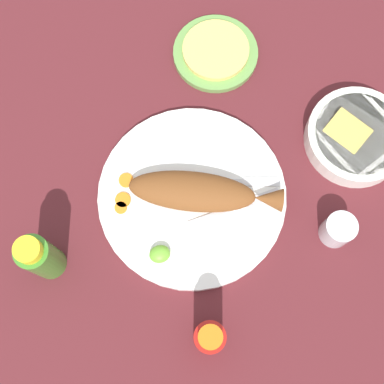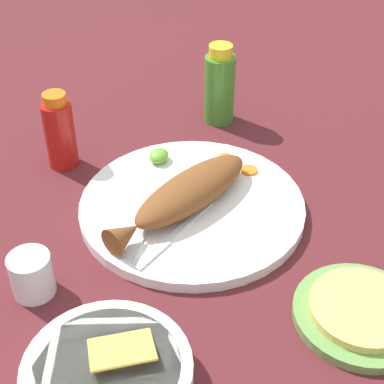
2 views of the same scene
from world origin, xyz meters
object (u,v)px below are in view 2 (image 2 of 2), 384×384
Objects in this scene: guacamole_bowl at (108,375)px; tortilla_plate at (360,315)px; fork_far at (145,226)px; hot_sauce_bottle_red at (60,132)px; salt_cup at (32,277)px; fried_fish at (186,194)px; hot_sauce_bottle_green at (220,86)px; main_plate at (192,206)px; fork_near at (170,238)px.

guacamole_bowl is 0.34m from tortilla_plate.
fork_far is 1.05× the size of tortilla_plate.
hot_sauce_bottle_red is 0.31m from salt_cup.
guacamole_bowl is at bearing -153.01° from fried_fish.
main_plate is at bearing -169.31° from hot_sauce_bottle_green.
salt_cup is (-0.53, 0.08, -0.05)m from hot_sauce_bottle_green.
fork_far is 1.32× the size of hot_sauce_bottle_red.
fried_fish is 0.32m from tortilla_plate.
fork_far is at bearing -119.74° from hot_sauce_bottle_red.
fork_far is at bearing 171.54° from fried_fish.
hot_sauce_bottle_green is 0.64m from guacamole_bowl.
fork_near is at bearing -171.67° from hot_sauce_bottle_green.
fork_far is at bearing 151.69° from main_plate.
hot_sauce_bottle_red is (0.13, 0.26, 0.05)m from fork_near.
fried_fish is at bearing -170.74° from hot_sauce_bottle_green.
salt_cup reaches higher than guacamole_bowl.
hot_sauce_bottle_green is at bearing 7.49° from guacamole_bowl.
hot_sauce_bottle_green reaches higher than fried_fish.
fork_near is at bearing -179.14° from main_plate.
hot_sauce_bottle_red is at bearing 81.01° from main_plate.
salt_cup is at bearing 59.25° from guacamole_bowl.
guacamole_bowl reaches higher than fork_near.
salt_cup reaches higher than fork_far.
fork_near is at bearing -43.34° from salt_cup.
fork_far is at bearing -30.72° from salt_cup.
guacamole_bowl is at bearing -175.27° from main_plate.
hot_sauce_bottle_green is 2.51× the size of salt_cup.
fried_fish is 0.08m from fork_far.
guacamole_bowl is (-0.34, -0.03, 0.02)m from main_plate.
salt_cup is at bearing 170.95° from hot_sauce_bottle_green.
fork_far is 0.38m from hot_sauce_bottle_green.
fork_near and fork_far have the same top height.
main_plate is 0.27m from hot_sauce_bottle_red.
tortilla_plate is at bearing -140.75° from hot_sauce_bottle_green.
guacamole_bowl is at bearing -172.51° from hot_sauce_bottle_green.
fork_near is 2.89× the size of salt_cup.
main_plate is 5.73× the size of salt_cup.
tortilla_plate is (-0.12, -0.29, -0.04)m from fried_fish.
fork_far is (-0.08, 0.04, 0.01)m from main_plate.
fork_near is (-0.08, -0.01, -0.02)m from fried_fish.
hot_sauce_bottle_red reaches higher than fork_near.
salt_cup reaches higher than tortilla_plate.
fork_near reaches higher than tortilla_plate.
tortilla_plate is at bearing -107.24° from hot_sauce_bottle_red.
fork_far is 0.19m from salt_cup.
hot_sauce_bottle_green is at bearing 30.41° from fried_fish.
fried_fish reaches higher than tortilla_plate.
fried_fish reaches higher than salt_cup.
guacamole_bowl is at bearing 10.81° from fork_far.
salt_cup is at bearing -35.64° from fork_far.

